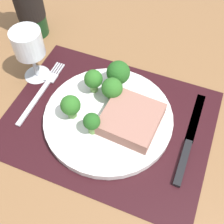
{
  "coord_description": "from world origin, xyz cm",
  "views": [
    {
      "loc": [
        13.27,
        -30.89,
        50.79
      ],
      "look_at": [
        0.38,
        1.12,
        1.9
      ],
      "focal_mm": 46.19,
      "sensor_mm": 36.0,
      "label": 1
    }
  ],
  "objects_px": {
    "knife": "(188,143)",
    "wine_glass": "(29,46)",
    "plate": "(108,118)",
    "steak": "(132,117)",
    "fork": "(42,91)"
  },
  "relations": [
    {
      "from": "knife",
      "to": "wine_glass",
      "type": "distance_m",
      "value": 0.39
    },
    {
      "from": "plate",
      "to": "wine_glass",
      "type": "xyz_separation_m",
      "value": [
        -0.21,
        0.06,
        0.08
      ]
    },
    {
      "from": "fork",
      "to": "knife",
      "type": "relative_size",
      "value": 0.83
    },
    {
      "from": "steak",
      "to": "fork",
      "type": "distance_m",
      "value": 0.22
    },
    {
      "from": "steak",
      "to": "wine_glass",
      "type": "distance_m",
      "value": 0.27
    },
    {
      "from": "plate",
      "to": "fork",
      "type": "height_order",
      "value": "plate"
    },
    {
      "from": "plate",
      "to": "fork",
      "type": "distance_m",
      "value": 0.17
    },
    {
      "from": "plate",
      "to": "knife",
      "type": "relative_size",
      "value": 1.16
    },
    {
      "from": "plate",
      "to": "knife",
      "type": "xyz_separation_m",
      "value": [
        0.17,
        0.01,
        -0.0
      ]
    },
    {
      "from": "steak",
      "to": "wine_glass",
      "type": "relative_size",
      "value": 0.86
    },
    {
      "from": "steak",
      "to": "wine_glass",
      "type": "xyz_separation_m",
      "value": [
        -0.25,
        0.05,
        0.06
      ]
    },
    {
      "from": "fork",
      "to": "wine_glass",
      "type": "xyz_separation_m",
      "value": [
        -0.04,
        0.04,
        0.08
      ]
    },
    {
      "from": "knife",
      "to": "wine_glass",
      "type": "xyz_separation_m",
      "value": [
        -0.37,
        0.05,
        0.08
      ]
    },
    {
      "from": "steak",
      "to": "plate",
      "type": "bearing_deg",
      "value": -175.61
    },
    {
      "from": "plate",
      "to": "steak",
      "type": "distance_m",
      "value": 0.05
    }
  ]
}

